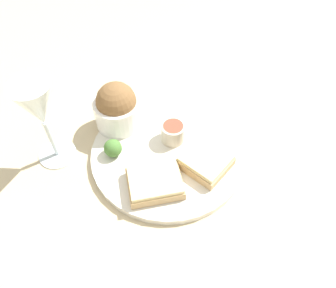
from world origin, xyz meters
TOP-DOWN VIEW (x-y plane):
  - ground_plane at (0.00, 0.00)m, footprint 4.00×4.00m
  - dinner_plate at (0.00, 0.00)m, footprint 0.30×0.30m
  - salad_bowl at (-0.10, 0.07)m, footprint 0.09×0.09m
  - sauce_ramekin at (0.01, 0.03)m, footprint 0.05×0.05m
  - cheese_toast_near at (-0.02, -0.08)m, footprint 0.11×0.10m
  - cheese_toast_far at (0.07, -0.03)m, footprint 0.11×0.11m
  - wine_glass at (-0.22, -0.01)m, footprint 0.07×0.07m
  - garnish at (-0.10, -0.01)m, footprint 0.03×0.03m

SIDE VIEW (x-z plane):
  - ground_plane at x=0.00m, z-range 0.00..0.00m
  - dinner_plate at x=0.00m, z-range 0.00..0.01m
  - cheese_toast_near at x=-0.02m, z-range 0.01..0.04m
  - cheese_toast_far at x=0.07m, z-range 0.01..0.04m
  - garnish at x=-0.10m, z-range 0.01..0.05m
  - sauce_ramekin at x=0.01m, z-range 0.02..0.05m
  - salad_bowl at x=-0.10m, z-range 0.01..0.11m
  - wine_glass at x=-0.22m, z-range 0.04..0.21m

